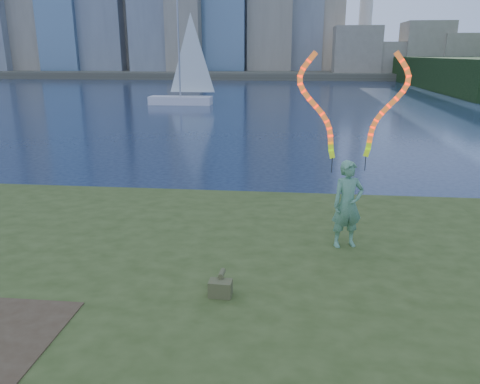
# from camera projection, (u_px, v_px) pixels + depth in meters

# --- Properties ---
(ground) EXTENTS (320.00, 320.00, 0.00)m
(ground) POSITION_uv_depth(u_px,v_px,m) (154.00, 297.00, 9.18)
(ground) COLOR #18243C
(ground) RESTS_ON ground
(grassy_knoll) EXTENTS (20.00, 18.00, 0.80)m
(grassy_knoll) POSITION_uv_depth(u_px,v_px,m) (109.00, 354.00, 6.89)
(grassy_knoll) COLOR #384719
(grassy_knoll) RESTS_ON ground
(far_shore) EXTENTS (320.00, 40.00, 1.20)m
(far_shore) POSITION_uv_depth(u_px,v_px,m) (280.00, 72.00, 99.52)
(far_shore) COLOR #494435
(far_shore) RESTS_ON ground
(woman_with_ribbons) EXTENTS (2.01, 0.78, 4.15)m
(woman_with_ribbons) POSITION_uv_depth(u_px,v_px,m) (349.00, 180.00, 9.24)
(woman_with_ribbons) COLOR #136B30
(woman_with_ribbons) RESTS_ON grassy_knoll
(canvas_bag) EXTENTS (0.38, 0.43, 0.35)m
(canvas_bag) POSITION_uv_depth(u_px,v_px,m) (221.00, 287.00, 7.60)
(canvas_bag) COLOR brown
(canvas_bag) RESTS_ON grassy_knoll
(sailboat) EXTENTS (6.09, 1.87, 9.24)m
(sailboat) POSITION_uv_depth(u_px,v_px,m) (183.00, 87.00, 42.92)
(sailboat) COLOR white
(sailboat) RESTS_ON ground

